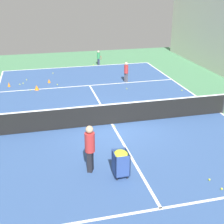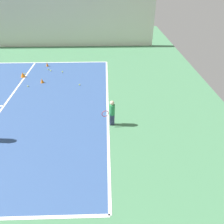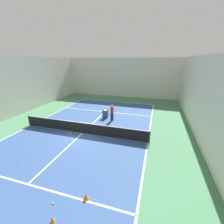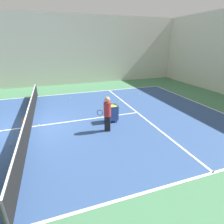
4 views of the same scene
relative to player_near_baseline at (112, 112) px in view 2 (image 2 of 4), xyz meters
The scene contains 13 objects.
line_baseline_near 1.75m from the player_near_baseline, ahead, with size 11.27×0.10×0.00m, color white.
line_service_near 5.37m from the player_near_baseline, 72.26° to the left, with size 11.27×0.10×0.00m, color white.
player_near_baseline is the anchor object (origin of this frame).
training_cone_1 7.78m from the player_near_baseline, 31.84° to the left, with size 0.16×0.16×0.29m, color orange.
training_cone_2 7.15m from the player_near_baseline, 46.49° to the left, with size 0.27×0.27×0.30m, color orange.
training_cone_3 5.64m from the player_near_baseline, 43.19° to the left, with size 0.19×0.19×0.25m, color orange.
tennis_ball_1 7.45m from the player_near_baseline, 44.42° to the left, with size 0.07×0.07×0.07m, color yellow.
tennis_ball_3 6.30m from the player_near_baseline, 27.91° to the left, with size 0.07×0.07×0.07m, color yellow.
tennis_ball_5 5.82m from the player_near_baseline, 51.32° to the left, with size 0.07×0.07×0.07m, color yellow.
tennis_ball_6 7.13m from the player_near_baseline, 33.17° to the left, with size 0.07×0.07×0.07m, color yellow.
tennis_ball_7 0.75m from the player_near_baseline, ahead, with size 0.07×0.07×0.07m, color yellow.
tennis_ball_10 6.86m from the player_near_baseline, 32.77° to the left, with size 0.07×0.07×0.07m, color yellow.
tennis_ball_16 4.12m from the player_near_baseline, 24.49° to the left, with size 0.07×0.07×0.07m, color yellow.
Camera 2 is at (-8.93, -10.88, 5.48)m, focal length 35.00 mm.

